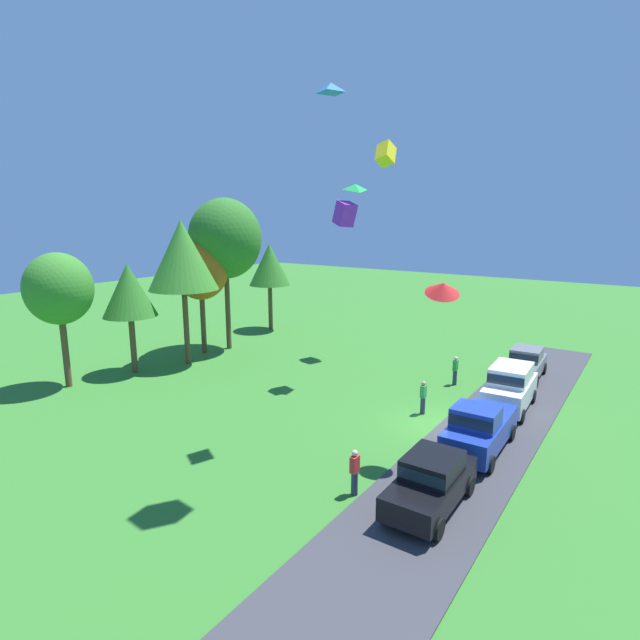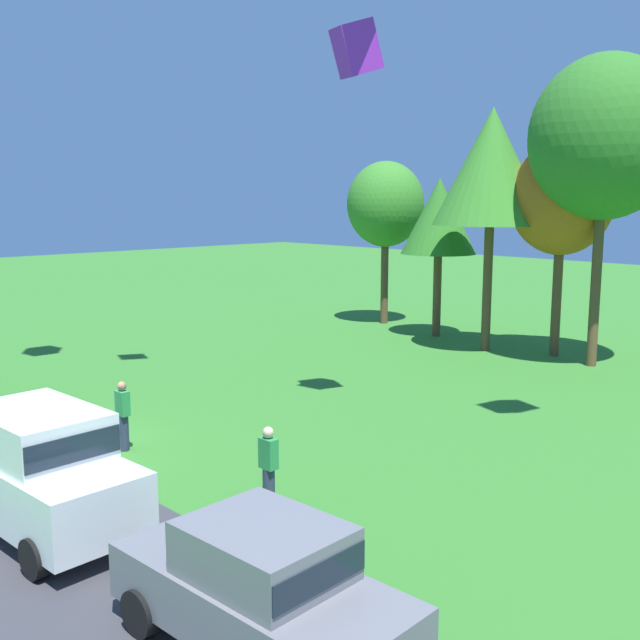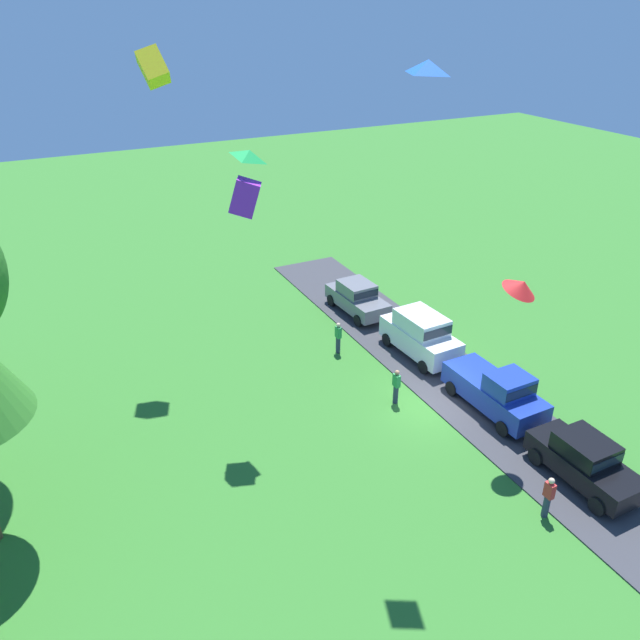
% 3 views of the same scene
% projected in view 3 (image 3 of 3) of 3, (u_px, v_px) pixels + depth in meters
% --- Properties ---
extents(ground_plane, '(120.00, 120.00, 0.00)m').
position_uv_depth(ground_plane, '(429.00, 407.00, 28.07)').
color(ground_plane, '#337528').
extents(pavement_strip, '(36.00, 4.40, 0.06)m').
position_uv_depth(pavement_strip, '(468.00, 393.00, 28.94)').
color(pavement_strip, '#38383D').
rests_on(pavement_strip, ground).
extents(car_sedan_by_flagpole, '(4.41, 1.97, 1.84)m').
position_uv_depth(car_sedan_by_flagpole, '(585.00, 459.00, 23.29)').
color(car_sedan_by_flagpole, black).
rests_on(car_sedan_by_flagpole, ground).
extents(car_pickup_near_entrance, '(5.03, 2.12, 2.14)m').
position_uv_depth(car_pickup_near_entrance, '(497.00, 391.00, 27.21)').
color(car_pickup_near_entrance, '#1E389E').
rests_on(car_pickup_near_entrance, ground).
extents(car_suv_far_end, '(4.68, 2.22, 2.28)m').
position_uv_depth(car_suv_far_end, '(421.00, 333.00, 31.50)').
color(car_suv_far_end, white).
rests_on(car_suv_far_end, ground).
extents(car_sedan_mid_row, '(4.48, 2.12, 1.84)m').
position_uv_depth(car_sedan_mid_row, '(357.00, 297.00, 35.91)').
color(car_sedan_mid_row, slate).
rests_on(car_sedan_mid_row, ground).
extents(person_beside_suv, '(0.36, 0.24, 1.71)m').
position_uv_depth(person_beside_suv, '(548.00, 497.00, 21.77)').
color(person_beside_suv, '#2D334C').
rests_on(person_beside_suv, ground).
extents(person_on_lawn, '(0.36, 0.24, 1.71)m').
position_uv_depth(person_on_lawn, '(338.00, 337.00, 31.96)').
color(person_on_lawn, '#2D334C').
rests_on(person_on_lawn, ground).
extents(person_watching_sky, '(0.36, 0.24, 1.71)m').
position_uv_depth(person_watching_sky, '(396.00, 386.00, 27.95)').
color(person_watching_sky, '#2D334C').
rests_on(person_watching_sky, ground).
extents(kite_diamond_topmost, '(1.34, 1.23, 0.41)m').
position_uv_depth(kite_diamond_topmost, '(428.00, 67.00, 17.06)').
color(kite_diamond_topmost, blue).
extents(kite_box_mid_center, '(1.28, 1.51, 1.52)m').
position_uv_depth(kite_box_mid_center, '(245.00, 197.00, 23.10)').
color(kite_box_mid_center, purple).
extents(kite_box_high_left, '(1.63, 1.41, 1.87)m').
position_uv_depth(kite_box_high_left, '(153.00, 67.00, 26.46)').
color(kite_box_high_left, yellow).
extents(kite_diamond_low_drifter, '(1.55, 1.56, 0.59)m').
position_uv_depth(kite_diamond_low_drifter, '(250.00, 154.00, 22.91)').
color(kite_diamond_low_drifter, green).
extents(kite_delta_near_flag, '(1.88, 1.85, 0.91)m').
position_uv_depth(kite_delta_near_flag, '(521.00, 286.00, 22.71)').
color(kite_delta_near_flag, red).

